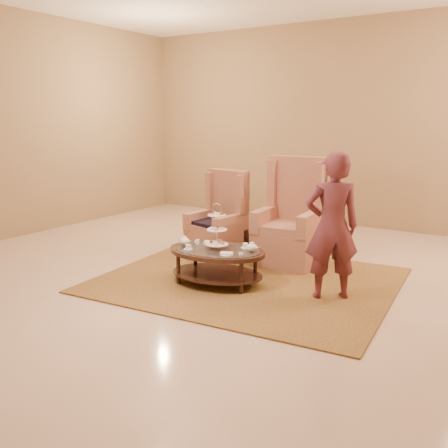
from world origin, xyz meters
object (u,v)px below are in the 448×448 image
Objects in this scene: armchair_right at (291,228)px; person at (332,227)px; tea_table at (217,255)px; armchair_left at (220,228)px.

person is at bearing -51.15° from armchair_right.
armchair_right reaches higher than tea_table.
armchair_right is 0.89× the size of person.
armchair_right is at bearing 19.28° from armchair_left.
armchair_right is 1.38m from person.
tea_table is 1.04× the size of armchair_left.
armchair_left is at bearing -172.03° from armchair_right.
armchair_left is 2.06m from person.
armchair_left is 0.99m from armchair_right.
tea_table is 0.88× the size of armchair_right.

